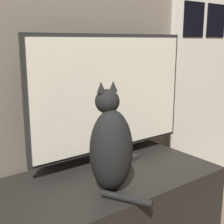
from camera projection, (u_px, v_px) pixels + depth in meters
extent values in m
cube|color=black|center=(101.00, 222.00, 1.51)|extent=(1.15, 0.56, 0.46)
cube|color=black|center=(113.00, 158.00, 1.67)|extent=(0.25, 0.15, 0.02)
cylinder|color=black|center=(113.00, 151.00, 1.66)|extent=(0.04, 0.04, 0.06)
cube|color=black|center=(112.00, 94.00, 1.60)|extent=(0.94, 0.02, 0.60)
cube|color=silver|center=(113.00, 94.00, 1.59)|extent=(0.90, 0.01, 0.56)
ellipsoid|color=black|center=(111.00, 151.00, 1.30)|extent=(0.20, 0.19, 0.35)
ellipsoid|color=silver|center=(104.00, 151.00, 1.35)|extent=(0.11, 0.07, 0.19)
sphere|color=black|center=(107.00, 101.00, 1.28)|extent=(0.11, 0.11, 0.10)
cone|color=black|center=(101.00, 87.00, 1.25)|extent=(0.04, 0.04, 0.04)
cone|color=black|center=(113.00, 86.00, 1.28)|extent=(0.04, 0.04, 0.04)
cylinder|color=black|center=(127.00, 199.00, 1.23)|extent=(0.12, 0.20, 0.03)
cube|color=silver|center=(212.00, 49.00, 2.24)|extent=(0.84, 0.03, 2.05)
cube|color=black|center=(194.00, 19.00, 2.04)|extent=(0.20, 0.01, 0.22)
cube|color=black|center=(216.00, 21.00, 2.18)|extent=(0.20, 0.01, 0.22)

